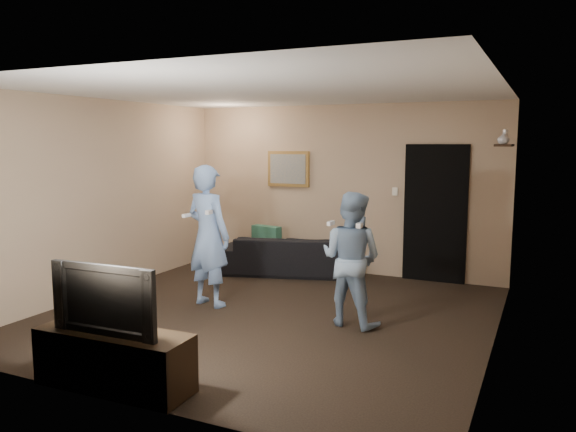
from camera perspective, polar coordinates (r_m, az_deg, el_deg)
The scene contains 19 objects.
ground at distance 6.75m, azimuth -1.91°, elevation -9.98°, with size 5.00×5.00×0.00m, color black.
ceiling at distance 6.46m, azimuth -2.02°, elevation 12.58°, with size 5.00×5.00×0.04m, color silver.
wall_back at distance 8.77m, azimuth 5.46°, elevation 2.72°, with size 5.00×0.04×2.60m, color tan.
wall_front at distance 4.42m, azimuth -16.82°, elevation -2.31°, with size 5.00×0.04×2.60m, color tan.
wall_left at distance 7.93m, azimuth -18.30°, elevation 1.86°, with size 0.04×5.00×2.60m, color tan.
wall_right at distance 5.80m, azimuth 20.63°, elevation -0.19°, with size 0.04×5.00×2.60m, color tan.
sofa at distance 8.72m, azimuth -0.06°, elevation -3.96°, with size 2.01×0.79×0.59m, color black.
throw_pillow at distance 8.84m, azimuth -2.20°, elevation -2.58°, with size 0.49×0.15×0.49m, color #1A503E.
painting_frame at distance 9.07m, azimuth 0.05°, elevation 4.81°, with size 0.72×0.05×0.57m, color olive.
painting_canvas at distance 9.04m, azimuth -0.02°, elevation 4.80°, with size 0.62×0.01×0.47m, color slate.
doorway at distance 8.40m, azimuth 14.72°, elevation 0.24°, with size 0.90×0.06×2.00m, color black.
light_switch at distance 8.50m, azimuth 10.82°, elevation 2.47°, with size 0.08×0.02×0.12m, color silver.
wall_shelf at distance 7.56m, azimuth 21.12°, elevation 6.72°, with size 0.20×0.60×0.03m, color black.
shelf_vase at distance 7.34m, azimuth 21.03°, elevation 7.39°, with size 0.14×0.14×0.14m, color silver.
shelf_figurine at distance 7.65m, azimuth 21.21°, elevation 7.51°, with size 0.06×0.06×0.18m, color silver.
tv_console at distance 4.99m, azimuth -17.24°, elevation -13.75°, with size 1.35×0.43×0.48m, color black.
television at distance 4.82m, azimuth -17.48°, elevation -7.86°, with size 1.00×0.13×0.58m, color black.
wii_player_left at distance 7.01m, azimuth -8.11°, elevation -2.00°, with size 0.71×0.56×1.76m.
wii_player_right at distance 6.27m, azimuth 6.42°, elevation -4.34°, with size 0.81×0.67×1.49m.
Camera 1 is at (2.92, -5.74, 2.03)m, focal length 35.00 mm.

